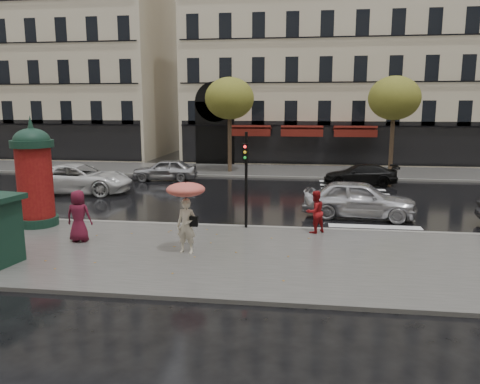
# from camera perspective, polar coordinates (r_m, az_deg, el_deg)

# --- Properties ---
(ground) EXTENTS (160.00, 160.00, 0.00)m
(ground) POSITION_cam_1_polar(r_m,az_deg,el_deg) (15.55, -4.25, -7.23)
(ground) COLOR black
(ground) RESTS_ON ground
(near_sidewalk) EXTENTS (90.00, 7.00, 0.12)m
(near_sidewalk) POSITION_cam_1_polar(r_m,az_deg,el_deg) (15.07, -4.64, -7.59)
(near_sidewalk) COLOR #474744
(near_sidewalk) RESTS_ON ground
(far_sidewalk) EXTENTS (90.00, 6.00, 0.12)m
(far_sidewalk) POSITION_cam_1_polar(r_m,az_deg,el_deg) (33.95, 2.35, 2.62)
(far_sidewalk) COLOR #474744
(far_sidewalk) RESTS_ON ground
(near_kerb) EXTENTS (90.00, 0.25, 0.14)m
(near_kerb) POSITION_cam_1_polar(r_m,az_deg,el_deg) (18.36, -2.32, -4.20)
(near_kerb) COLOR slate
(near_kerb) RESTS_ON ground
(far_kerb) EXTENTS (90.00, 0.25, 0.14)m
(far_kerb) POSITION_cam_1_polar(r_m,az_deg,el_deg) (30.99, 1.83, 1.88)
(far_kerb) COLOR slate
(far_kerb) RESTS_ON ground
(zebra_crossing) EXTENTS (3.60, 11.75, 0.01)m
(zebra_crossing) POSITION_cam_1_polar(r_m,az_deg,el_deg) (24.71, 14.26, -0.83)
(zebra_crossing) COLOR silver
(zebra_crossing) RESTS_ON ground
(bldg_far_corner) EXTENTS (26.00, 14.00, 22.90)m
(bldg_far_corner) POSITION_cam_1_polar(r_m,az_deg,el_deg) (45.05, 11.91, 18.72)
(bldg_far_corner) COLOR #B7A88C
(bldg_far_corner) RESTS_ON ground
(bldg_far_left) EXTENTS (24.00, 14.00, 22.90)m
(bldg_far_left) POSITION_cam_1_polar(r_m,az_deg,el_deg) (51.49, -22.64, 17.11)
(bldg_far_left) COLOR #B7A88C
(bldg_far_left) RESTS_ON ground
(tree_far_left) EXTENTS (3.40, 3.40, 6.64)m
(tree_far_left) POSITION_cam_1_polar(r_m,az_deg,el_deg) (32.88, -1.29, 11.30)
(tree_far_left) COLOR #38281C
(tree_far_left) RESTS_ON ground
(tree_far_right) EXTENTS (3.40, 3.40, 6.64)m
(tree_far_right) POSITION_cam_1_polar(r_m,az_deg,el_deg) (33.01, 18.29, 10.77)
(tree_far_right) COLOR #38281C
(tree_far_right) RESTS_ON ground
(woman_umbrella) EXTENTS (1.21, 1.21, 2.33)m
(woman_umbrella) POSITION_cam_1_polar(r_m,az_deg,el_deg) (14.70, -6.58, -1.63)
(woman_umbrella) COLOR beige
(woman_umbrella) RESTS_ON near_sidewalk
(woman_red) EXTENTS (0.96, 0.93, 1.56)m
(woman_red) POSITION_cam_1_polar(r_m,az_deg,el_deg) (17.32, 9.13, -2.40)
(woman_red) COLOR maroon
(woman_red) RESTS_ON near_sidewalk
(man_burgundy) EXTENTS (0.88, 0.59, 1.78)m
(man_burgundy) POSITION_cam_1_polar(r_m,az_deg,el_deg) (16.92, -19.07, -2.77)
(man_burgundy) COLOR #571123
(man_burgundy) RESTS_ON near_sidewalk
(morris_column) EXTENTS (1.58, 1.58, 4.25)m
(morris_column) POSITION_cam_1_polar(r_m,az_deg,el_deg) (19.61, -23.79, 2.07)
(morris_column) COLOR black
(morris_column) RESTS_ON near_sidewalk
(traffic_light) EXTENTS (0.24, 0.34, 3.65)m
(traffic_light) POSITION_cam_1_polar(r_m,az_deg,el_deg) (17.50, 0.72, 2.63)
(traffic_light) COLOR black
(traffic_light) RESTS_ON near_sidewalk
(car_silver) EXTENTS (4.92, 2.47, 1.61)m
(car_silver) POSITION_cam_1_polar(r_m,az_deg,el_deg) (20.54, 14.31, -0.83)
(car_silver) COLOR #B3B3B8
(car_silver) RESTS_ON ground
(car_white) EXTENTS (5.96, 3.09, 1.60)m
(car_white) POSITION_cam_1_polar(r_m,az_deg,el_deg) (26.89, -19.14, 1.54)
(car_white) COLOR silver
(car_white) RESTS_ON ground
(car_black) EXTENTS (4.38, 1.93, 1.25)m
(car_black) POSITION_cam_1_polar(r_m,az_deg,el_deg) (29.01, 14.44, 2.06)
(car_black) COLOR black
(car_black) RESTS_ON ground
(car_far_silver) EXTENTS (4.22, 2.08, 1.38)m
(car_far_silver) POSITION_cam_1_polar(r_m,az_deg,el_deg) (30.16, -9.13, 2.70)
(car_far_silver) COLOR #9A9A9E
(car_far_silver) RESTS_ON ground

